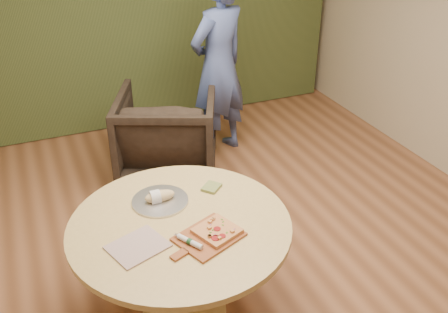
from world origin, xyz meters
name	(u,v)px	position (x,y,z in m)	size (l,w,h in m)	color
room_shell	(239,103)	(0.00, 0.00, 1.40)	(5.04, 6.04, 2.84)	brown
curtain	(124,0)	(0.00, 2.90, 1.40)	(4.80, 0.14, 2.78)	#303E1C
pedestal_table	(181,241)	(-0.43, -0.12, 0.61)	(1.33, 1.33, 0.75)	tan
pizza_paddle	(207,238)	(-0.33, -0.32, 0.76)	(0.47, 0.39, 0.01)	brown
flatbread_pizza	(217,231)	(-0.27, -0.31, 0.78)	(0.29, 0.29, 0.04)	tan
cutlery_roll	(190,242)	(-0.45, -0.34, 0.78)	(0.12, 0.18, 0.03)	silver
newspaper	(138,246)	(-0.72, -0.24, 0.76)	(0.30, 0.25, 0.01)	beige
serving_tray	(160,201)	(-0.48, 0.14, 0.76)	(0.36, 0.36, 0.02)	silver
bread_roll	(158,196)	(-0.48, 0.14, 0.79)	(0.19, 0.09, 0.09)	#D5BA81
green_packet	(211,187)	(-0.12, 0.15, 0.76)	(0.12, 0.10, 0.02)	#56642D
armchair	(167,130)	(0.02, 1.65, 0.46)	(0.89, 0.83, 0.92)	black
person_standing	(218,66)	(0.64, 1.87, 0.93)	(0.68, 0.45, 1.86)	#42548F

